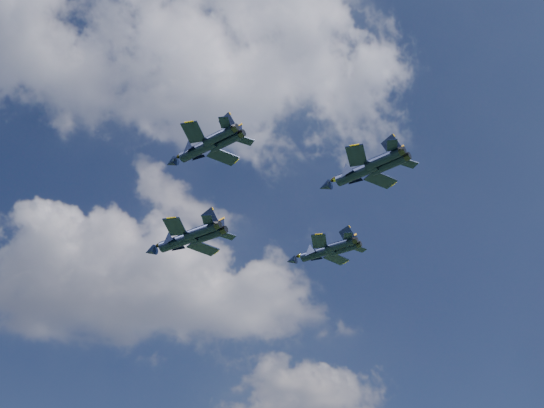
{
  "coord_description": "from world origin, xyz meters",
  "views": [
    {
      "loc": [
        -11.48,
        -86.08,
        3.46
      ],
      "look_at": [
        -3.81,
        -2.14,
        63.16
      ],
      "focal_mm": 45.0,
      "sensor_mm": 36.0,
      "label": 1
    }
  ],
  "objects_px": {
    "jet_lead": "(176,242)",
    "jet_left": "(196,150)",
    "jet_slot": "(354,174)",
    "jet_right": "(316,253)"
  },
  "relations": [
    {
      "from": "jet_lead",
      "to": "jet_left",
      "type": "distance_m",
      "value": 23.96
    },
    {
      "from": "jet_slot",
      "to": "jet_left",
      "type": "bearing_deg",
      "value": 134.85
    },
    {
      "from": "jet_left",
      "to": "jet_lead",
      "type": "bearing_deg",
      "value": 48.37
    },
    {
      "from": "jet_left",
      "to": "jet_right",
      "type": "xyz_separation_m",
      "value": [
        20.07,
        25.25,
        0.0
      ]
    },
    {
      "from": "jet_lead",
      "to": "jet_right",
      "type": "bearing_deg",
      "value": -49.72
    },
    {
      "from": "jet_slot",
      "to": "jet_right",
      "type": "bearing_deg",
      "value": 46.07
    },
    {
      "from": "jet_lead",
      "to": "jet_right",
      "type": "relative_size",
      "value": 1.16
    },
    {
      "from": "jet_lead",
      "to": "jet_slot",
      "type": "bearing_deg",
      "value": -95.33
    },
    {
      "from": "jet_lead",
      "to": "jet_slot",
      "type": "relative_size",
      "value": 1.19
    },
    {
      "from": "jet_lead",
      "to": "jet_right",
      "type": "xyz_separation_m",
      "value": [
        23.3,
        1.52,
        -0.01
      ]
    }
  ]
}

